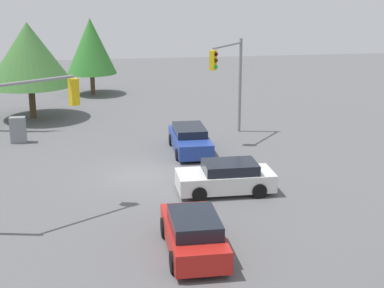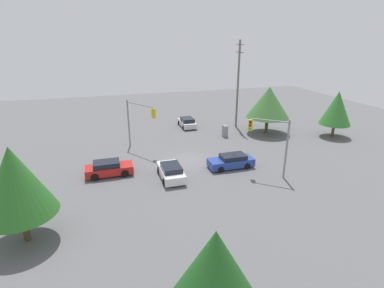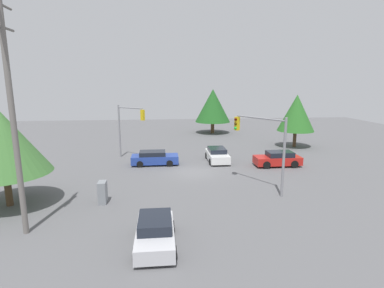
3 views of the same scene
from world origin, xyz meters
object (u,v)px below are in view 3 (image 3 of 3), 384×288
(sedan_white, at_px, (217,155))
(sedan_red, at_px, (278,159))
(sedan_blue, at_px, (154,158))
(sedan_silver, at_px, (155,232))
(traffic_signal_cross, at_px, (129,122))
(traffic_signal_main, at_px, (262,138))
(electrical_cabinet, at_px, (103,192))

(sedan_white, distance_m, sedan_red, 5.91)
(sedan_blue, bearing_deg, sedan_white, 95.56)
(sedan_silver, relative_size, sedan_red, 0.93)
(sedan_silver, height_order, traffic_signal_cross, traffic_signal_cross)
(sedan_blue, xyz_separation_m, sedan_silver, (14.82, 0.33, -0.00))
(traffic_signal_main, distance_m, traffic_signal_cross, 14.76)
(sedan_blue, xyz_separation_m, electrical_cabinet, (9.24, -3.20, 0.08))
(sedan_blue, height_order, sedan_red, sedan_red)
(sedan_silver, bearing_deg, sedan_blue, -88.72)
(traffic_signal_main, bearing_deg, sedan_silver, 100.35)
(traffic_signal_main, distance_m, electrical_cabinet, 11.69)
(sedan_white, distance_m, electrical_cabinet, 13.67)
(electrical_cabinet, bearing_deg, sedan_silver, 32.34)
(electrical_cabinet, bearing_deg, sedan_blue, 160.89)
(traffic_signal_cross, bearing_deg, traffic_signal_main, -5.14)
(electrical_cabinet, bearing_deg, sedan_red, 116.85)
(traffic_signal_main, height_order, traffic_signal_cross, traffic_signal_cross)
(traffic_signal_cross, bearing_deg, sedan_blue, -6.55)
(sedan_white, bearing_deg, traffic_signal_main, 101.38)
(sedan_red, height_order, traffic_signal_main, traffic_signal_main)
(sedan_blue, relative_size, sedan_red, 1.04)
(sedan_white, bearing_deg, electrical_cabinet, 46.10)
(sedan_white, height_order, traffic_signal_main, traffic_signal_main)
(sedan_silver, relative_size, traffic_signal_cross, 0.72)
(sedan_silver, relative_size, sedan_white, 0.97)
(sedan_blue, bearing_deg, electrical_cabinet, -19.11)
(electrical_cabinet, bearing_deg, traffic_signal_main, 97.82)
(sedan_white, height_order, sedan_red, sedan_red)
(sedan_blue, height_order, traffic_signal_main, traffic_signal_main)
(electrical_cabinet, bearing_deg, sedan_white, 136.10)
(sedan_blue, distance_m, sedan_silver, 14.83)
(sedan_blue, distance_m, electrical_cabinet, 9.78)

